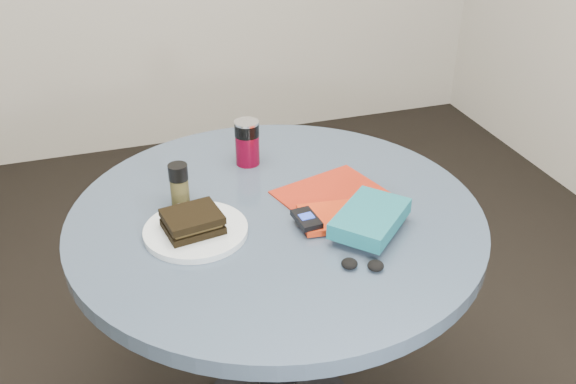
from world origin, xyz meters
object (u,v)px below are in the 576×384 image
object	(u,v)px
magazine	(331,194)
red_book	(339,217)
mp3_player	(306,219)
headphones	(363,265)
table	(277,266)
plate	(196,231)
pepper_grinder	(179,184)
soda_can	(247,143)
novel	(370,218)
sandwich	(192,221)

from	to	relation	value
magazine	red_book	xyz separation A→B (m)	(-0.02, -0.12, 0.01)
mp3_player	headphones	bearing A→B (deg)	-70.66
table	headphones	bearing A→B (deg)	-68.13
plate	pepper_grinder	world-z (taller)	pepper_grinder
soda_can	headphones	world-z (taller)	soda_can
novel	magazine	bearing A→B (deg)	54.06
red_book	plate	bearing A→B (deg)	177.66
red_book	headphones	xyz separation A→B (m)	(-0.02, -0.18, -0.00)
plate	pepper_grinder	bearing A→B (deg)	94.23
sandwich	pepper_grinder	distance (m)	0.15
plate	red_book	bearing A→B (deg)	-8.96
plate	sandwich	bearing A→B (deg)	-144.75
sandwich	novel	world-z (taller)	sandwich
magazine	headphones	bearing A→B (deg)	-114.85
soda_can	mp3_player	size ratio (longest dim) A/B	1.44
table	plate	bearing A→B (deg)	-171.04
magazine	mp3_player	world-z (taller)	mp3_player
plate	soda_can	size ratio (longest dim) A/B	1.90
novel	headphones	bearing A→B (deg)	-163.21
magazine	headphones	size ratio (longest dim) A/B	2.62
pepper_grinder	sandwich	bearing A→B (deg)	-88.38
plate	red_book	size ratio (longest dim) A/B	1.30
pepper_grinder	novel	distance (m)	0.47
plate	magazine	distance (m)	0.36
pepper_grinder	headphones	xyz separation A→B (m)	(0.32, -0.38, -0.05)
mp3_player	table	bearing A→B (deg)	116.61
table	magazine	xyz separation A→B (m)	(0.15, 0.04, 0.17)
magazine	red_book	size ratio (longest dim) A/B	1.39
red_book	headphones	bearing A→B (deg)	-90.14
soda_can	table	bearing A→B (deg)	-89.80
pepper_grinder	magazine	size ratio (longest dim) A/B	0.43
sandwich	plate	bearing A→B (deg)	35.25
red_book	headphones	size ratio (longest dim) A/B	1.89
sandwich	magazine	size ratio (longest dim) A/B	0.55
sandwich	mp3_player	size ratio (longest dim) A/B	1.60
magazine	mp3_player	bearing A→B (deg)	-147.14
magazine	mp3_player	size ratio (longest dim) A/B	2.92
sandwich	headphones	xyz separation A→B (m)	(0.32, -0.23, -0.03)
table	soda_can	world-z (taller)	soda_can
table	mp3_player	world-z (taller)	mp3_player
soda_can	novel	distance (m)	0.45
red_book	soda_can	bearing A→B (deg)	117.35
table	red_book	world-z (taller)	red_book
pepper_grinder	headphones	bearing A→B (deg)	-49.66
table	novel	bearing A→B (deg)	-40.20
plate	soda_can	distance (m)	0.36
soda_can	red_book	world-z (taller)	soda_can
novel	mp3_player	distance (m)	0.15
magazine	novel	distance (m)	0.19
red_book	mp3_player	bearing A→B (deg)	-169.12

